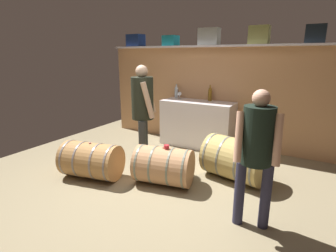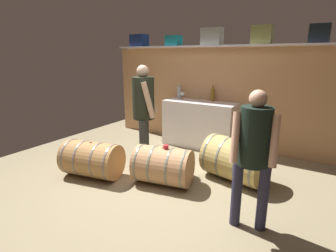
# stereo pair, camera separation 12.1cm
# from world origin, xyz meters

# --- Properties ---
(ground_plane) EXTENTS (5.98, 8.19, 0.02)m
(ground_plane) POSITION_xyz_m (0.00, 0.62, -0.01)
(ground_plane) COLOR #857759
(back_wall_panel) EXTENTS (4.78, 0.10, 1.98)m
(back_wall_panel) POSITION_xyz_m (0.00, 2.49, 0.99)
(back_wall_panel) COLOR tan
(back_wall_panel) RESTS_ON ground
(high_shelf_board) EXTENTS (4.39, 0.40, 0.03)m
(high_shelf_board) POSITION_xyz_m (0.00, 2.34, 2.00)
(high_shelf_board) COLOR silver
(high_shelf_board) RESTS_ON back_wall_panel
(toolcase_navy) EXTENTS (0.38, 0.27, 0.26)m
(toolcase_navy) POSITION_xyz_m (-1.78, 2.34, 2.15)
(toolcase_navy) COLOR navy
(toolcase_navy) RESTS_ON high_shelf_board
(toolcase_teal) EXTENTS (0.30, 0.27, 0.21)m
(toolcase_teal) POSITION_xyz_m (-0.88, 2.34, 2.12)
(toolcase_teal) COLOR #147581
(toolcase_teal) RESTS_ON high_shelf_board
(toolcase_grey) EXTENTS (0.40, 0.22, 0.32)m
(toolcase_grey) POSITION_xyz_m (-0.03, 2.34, 2.18)
(toolcase_grey) COLOR gray
(toolcase_grey) RESTS_ON high_shelf_board
(toolcase_olive) EXTENTS (0.34, 0.23, 0.32)m
(toolcase_olive) POSITION_xyz_m (0.91, 2.34, 2.18)
(toolcase_olive) COLOR olive
(toolcase_olive) RESTS_ON high_shelf_board
(toolcase_black) EXTENTS (0.30, 0.21, 0.29)m
(toolcase_black) POSITION_xyz_m (1.78, 2.34, 2.16)
(toolcase_black) COLOR black
(toolcase_black) RESTS_ON high_shelf_board
(work_cabinet) EXTENTS (1.47, 0.56, 0.93)m
(work_cabinet) POSITION_xyz_m (-0.14, 2.15, 0.47)
(work_cabinet) COLOR white
(work_cabinet) RESTS_ON ground
(wine_bottle_clear) EXTENTS (0.08, 0.08, 0.30)m
(wine_bottle_clear) POSITION_xyz_m (-0.72, 2.33, 1.06)
(wine_bottle_clear) COLOR #ADBAC3
(wine_bottle_clear) RESTS_ON work_cabinet
(wine_bottle_amber) EXTENTS (0.08, 0.08, 0.32)m
(wine_bottle_amber) POSITION_xyz_m (0.04, 2.33, 1.07)
(wine_bottle_amber) COLOR brown
(wine_bottle_amber) RESTS_ON work_cabinet
(wine_glass) EXTENTS (0.09, 0.09, 0.15)m
(wine_glass) POSITION_xyz_m (-0.61, 2.25, 1.04)
(wine_glass) COLOR white
(wine_glass) RESTS_ON work_cabinet
(wine_barrel_near) EXTENTS (0.90, 0.69, 0.56)m
(wine_barrel_near) POSITION_xyz_m (0.12, 0.35, 0.28)
(wine_barrel_near) COLOR tan
(wine_barrel_near) RESTS_ON ground
(wine_barrel_far) EXTENTS (1.01, 0.80, 0.64)m
(wine_barrel_far) POSITION_xyz_m (0.98, 1.03, 0.32)
(wine_barrel_far) COLOR tan
(wine_barrel_far) RESTS_ON ground
(wine_barrel_flank) EXTENTS (0.97, 0.70, 0.56)m
(wine_barrel_flank) POSITION_xyz_m (-0.95, -0.02, 0.28)
(wine_barrel_flank) COLOR #AA7A45
(wine_barrel_flank) RESTS_ON ground
(tasting_cup) EXTENTS (0.07, 0.07, 0.05)m
(tasting_cup) POSITION_xyz_m (0.17, 0.35, 0.58)
(tasting_cup) COLOR red
(tasting_cup) RESTS_ON wine_barrel_near
(winemaker_pouring) EXTENTS (0.47, 0.40, 1.51)m
(winemaker_pouring) POSITION_xyz_m (1.46, -0.02, 0.93)
(winemaker_pouring) COLOR #28273D
(winemaker_pouring) RESTS_ON ground
(visitor_tasting) EXTENTS (0.48, 0.54, 1.69)m
(visitor_tasting) POSITION_xyz_m (-0.52, 0.77, 1.04)
(visitor_tasting) COLOR #2F3434
(visitor_tasting) RESTS_ON ground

